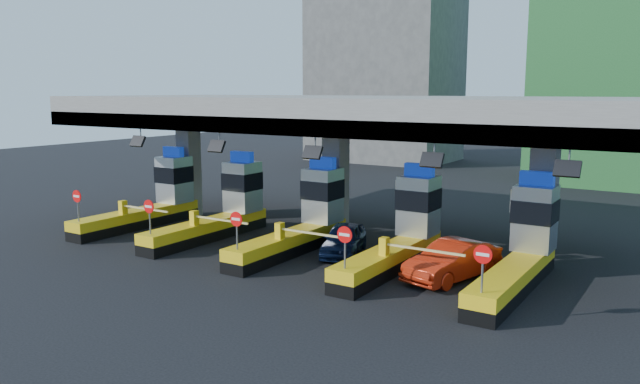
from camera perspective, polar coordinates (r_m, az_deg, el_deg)
The scene contains 10 objects.
ground at distance 29.10m, azimuth -1.66°, elevation -5.25°, with size 120.00×120.00×0.00m, color black.
toll_canopy at distance 30.61m, azimuth 1.34°, elevation 7.09°, with size 28.00×12.09×7.00m.
toll_lane_far_left at distance 35.49m, azimuth -14.87°, elevation -0.61°, with size 4.43×8.00×4.16m.
toll_lane_left at distance 32.02m, azimuth -8.80°, elevation -1.45°, with size 4.43×8.00×4.16m.
toll_lane_center at distance 29.01m, azimuth -1.36°, elevation -2.47°, with size 4.43×8.00×4.16m.
toll_lane_right at distance 26.60m, azimuth 7.63°, elevation -3.63°, with size 4.43×8.00×4.16m.
toll_lane_far_right at distance 24.98m, azimuth 18.11°, elevation -4.87°, with size 4.43×8.00×4.16m.
bg_building_concrete at distance 66.39m, azimuth 5.97°, elevation 10.72°, with size 14.00×10.00×18.00m, color #4C4C49.
van at distance 28.07m, azimuth 2.20°, elevation -4.34°, with size 1.64×4.08×1.39m, color black.
red_car at distance 24.95m, azimuth 12.03°, elevation -6.17°, with size 1.59×4.55×1.50m, color red.
Camera 1 is at (15.89, -23.26, 7.32)m, focal length 35.00 mm.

